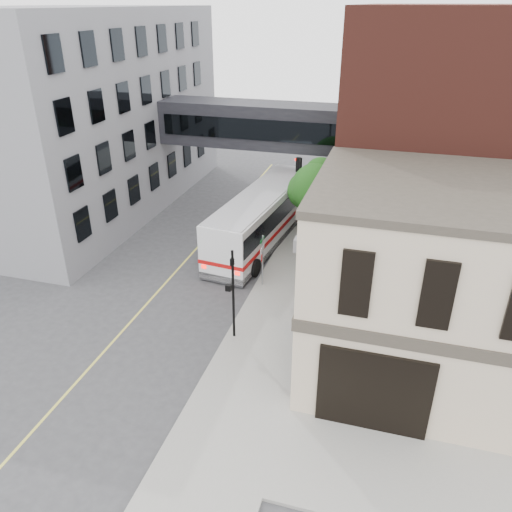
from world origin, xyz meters
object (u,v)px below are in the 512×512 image
Objects in this scene: pedestrian_a at (305,269)px; sandwich_board at (301,325)px; pedestrian_c at (309,235)px; pedestrian_b at (323,229)px; newspaper_box at (305,256)px; bus at (262,215)px.

pedestrian_a is 5.02m from sandwich_board.
pedestrian_a is 0.97× the size of pedestrian_c.
sandwich_board is (1.39, -9.44, -0.30)m from pedestrian_c.
sandwich_board is (0.79, -4.95, -0.28)m from pedestrian_a.
pedestrian_b is 3.56m from newspaper_box.
pedestrian_b is 10.76m from sandwich_board.
pedestrian_a reaches higher than sandwich_board.
pedestrian_a reaches higher than pedestrian_b.
pedestrian_c is (-0.69, -1.29, 0.04)m from pedestrian_b.
pedestrian_c is at bearing 90.70° from newspaper_box.
bus is 8.46× the size of pedestrian_b.
bus is 3.34m from pedestrian_c.
newspaper_box is at bearing -83.44° from pedestrian_c.
pedestrian_a is 4.53m from pedestrian_c.
pedestrian_b is (0.09, 5.79, -0.02)m from pedestrian_a.
newspaper_box is (-0.50, -3.51, -0.33)m from pedestrian_b.
bus is 12.89× the size of sandwich_board.
pedestrian_a is at bearing -102.60° from pedestrian_b.
pedestrian_a is at bearing -51.50° from bus.
sandwich_board is (0.70, -10.73, -0.26)m from pedestrian_b.
pedestrian_a is at bearing 86.43° from sandwich_board.
sandwich_board is (4.58, -9.71, -1.25)m from bus.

